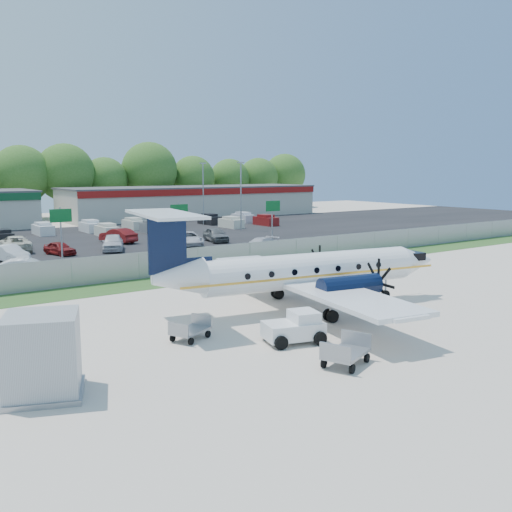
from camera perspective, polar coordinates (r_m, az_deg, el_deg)
ground at (r=34.28m, az=5.79°, el=-5.04°), size 170.00×170.00×0.00m
grass_verge at (r=43.85m, az=-4.51°, el=-2.00°), size 170.00×4.00×0.02m
access_road at (r=49.91m, az=-8.60°, el=-0.76°), size 170.00×8.00×0.02m
parking_lot at (r=69.18m, az=-16.40°, el=1.59°), size 170.00×32.00×0.02m
perimeter_fence at (r=45.39m, az=-5.81°, el=-0.38°), size 120.00×0.06×1.99m
building_east at (r=99.55m, az=-6.29°, el=5.45°), size 44.40×12.40×5.24m
sign_left at (r=50.21m, az=-18.92°, el=3.07°), size 1.80×0.26×5.00m
sign_mid at (r=54.28m, az=-7.70°, el=3.84°), size 1.80×0.26×5.00m
sign_right at (r=60.12m, az=1.67°, el=4.37°), size 1.80×0.26×5.00m
light_pole_ne at (r=75.81m, az=-1.52°, el=6.48°), size 0.90×0.35×9.09m
light_pole_se at (r=84.32m, az=-5.31°, el=6.66°), size 0.90×0.35×9.09m
tree_line at (r=101.85m, az=-22.59°, el=3.42°), size 112.00×6.00×14.00m
aircraft at (r=33.10m, az=4.81°, el=-1.48°), size 19.34×18.98×5.91m
pushback_tug at (r=27.16m, az=3.99°, el=-7.14°), size 3.05×2.55×1.47m
baggage_cart_near at (r=27.70m, az=-6.58°, el=-7.35°), size 2.27×1.89×1.03m
baggage_cart_far at (r=24.31m, az=8.97°, el=-9.50°), size 2.61×2.12×1.19m
service_container at (r=22.08m, az=-20.57°, el=-9.53°), size 3.50×3.50×3.01m
cone_nose at (r=38.57m, az=6.34°, el=-3.07°), size 0.43×0.43×0.61m
cone_port_wing at (r=32.48m, az=12.96°, el=-5.52°), size 0.39×0.39×0.55m
cone_starboard_wing at (r=40.54m, az=-1.78°, el=-2.54°), size 0.33×0.33×0.47m
road_car_west at (r=44.71m, az=-21.79°, el=-2.40°), size 5.42×3.54×1.69m
road_car_mid at (r=56.96m, az=0.37°, el=0.48°), size 4.99×3.20×1.35m
road_car_east at (r=66.09m, az=14.40°, el=1.34°), size 4.56×2.30×1.49m
parked_car_a at (r=54.95m, az=-23.43°, el=-0.54°), size 2.92×4.81×1.50m
parked_car_b at (r=57.53m, az=-19.00°, el=0.09°), size 2.53×4.07×1.29m
parked_car_c at (r=59.04m, az=-14.09°, el=0.51°), size 3.74×5.33×1.68m
parked_car_d at (r=61.79m, az=-6.75°, el=1.06°), size 3.74×5.76×1.47m
parked_car_e at (r=64.66m, az=-4.04°, el=1.44°), size 2.85×5.03×1.61m
parked_car_f at (r=61.45m, az=-22.87°, el=0.40°), size 3.36×6.07×1.61m
parked_car_g at (r=65.31m, az=-13.61°, el=1.29°), size 3.01×5.21×1.62m
far_parking_rows at (r=73.91m, az=-17.65°, el=1.95°), size 56.00×10.00×1.60m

